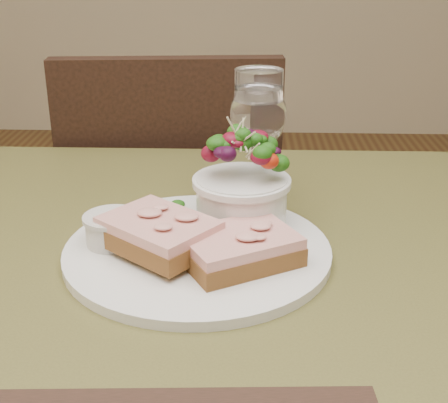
{
  "coord_description": "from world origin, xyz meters",
  "views": [
    {
      "loc": [
        0.04,
        -0.65,
        1.1
      ],
      "look_at": [
        0.02,
        0.02,
        0.81
      ],
      "focal_mm": 50.0,
      "sensor_mm": 36.0,
      "label": 1
    }
  ],
  "objects_px": {
    "cafe_table": "(210,328)",
    "chair_far": "(178,300)",
    "sandwich_front": "(239,248)",
    "dinner_plate": "(198,251)",
    "salad_bowl": "(242,179)",
    "wine_glass": "(258,119)",
    "sandwich_back": "(159,233)",
    "ramekin": "(113,228)"
  },
  "relations": [
    {
      "from": "sandwich_front",
      "to": "chair_far",
      "type": "bearing_deg",
      "value": 73.98
    },
    {
      "from": "sandwich_back",
      "to": "salad_bowl",
      "type": "xyz_separation_m",
      "value": [
        0.09,
        0.08,
        0.03
      ]
    },
    {
      "from": "sandwich_back",
      "to": "wine_glass",
      "type": "xyz_separation_m",
      "value": [
        0.11,
        0.17,
        0.09
      ]
    },
    {
      "from": "dinner_plate",
      "to": "ramekin",
      "type": "relative_size",
      "value": 4.95
    },
    {
      "from": "ramekin",
      "to": "wine_glass",
      "type": "xyz_separation_m",
      "value": [
        0.17,
        0.15,
        0.09
      ]
    },
    {
      "from": "cafe_table",
      "to": "dinner_plate",
      "type": "height_order",
      "value": "dinner_plate"
    },
    {
      "from": "cafe_table",
      "to": "wine_glass",
      "type": "distance_m",
      "value": 0.28
    },
    {
      "from": "ramekin",
      "to": "salad_bowl",
      "type": "relative_size",
      "value": 0.5
    },
    {
      "from": "chair_far",
      "to": "dinner_plate",
      "type": "xyz_separation_m",
      "value": [
        0.1,
        -0.63,
        0.46
      ]
    },
    {
      "from": "dinner_plate",
      "to": "wine_glass",
      "type": "distance_m",
      "value": 0.21
    },
    {
      "from": "wine_glass",
      "to": "cafe_table",
      "type": "bearing_deg",
      "value": -109.9
    },
    {
      "from": "sandwich_front",
      "to": "sandwich_back",
      "type": "bearing_deg",
      "value": 140.07
    },
    {
      "from": "cafe_table",
      "to": "chair_far",
      "type": "xyz_separation_m",
      "value": [
        -0.12,
        0.63,
        -0.36
      ]
    },
    {
      "from": "cafe_table",
      "to": "salad_bowl",
      "type": "bearing_deg",
      "value": 61.65
    },
    {
      "from": "salad_bowl",
      "to": "sandwich_back",
      "type": "bearing_deg",
      "value": -137.97
    },
    {
      "from": "dinner_plate",
      "to": "sandwich_front",
      "type": "height_order",
      "value": "sandwich_front"
    },
    {
      "from": "sandwich_front",
      "to": "sandwich_back",
      "type": "xyz_separation_m",
      "value": [
        -0.09,
        0.02,
        0.01
      ]
    },
    {
      "from": "cafe_table",
      "to": "salad_bowl",
      "type": "xyz_separation_m",
      "value": [
        0.04,
        0.07,
        0.17
      ]
    },
    {
      "from": "dinner_plate",
      "to": "sandwich_back",
      "type": "xyz_separation_m",
      "value": [
        -0.04,
        -0.02,
        0.03
      ]
    },
    {
      "from": "salad_bowl",
      "to": "wine_glass",
      "type": "distance_m",
      "value": 0.11
    },
    {
      "from": "salad_bowl",
      "to": "wine_glass",
      "type": "xyz_separation_m",
      "value": [
        0.02,
        0.09,
        0.05
      ]
    },
    {
      "from": "wine_glass",
      "to": "ramekin",
      "type": "bearing_deg",
      "value": -138.47
    },
    {
      "from": "dinner_plate",
      "to": "sandwich_front",
      "type": "relative_size",
      "value": 2.06
    },
    {
      "from": "chair_far",
      "to": "sandwich_front",
      "type": "xyz_separation_m",
      "value": [
        0.15,
        -0.66,
        0.49
      ]
    },
    {
      "from": "dinner_plate",
      "to": "salad_bowl",
      "type": "distance_m",
      "value": 0.11
    },
    {
      "from": "chair_far",
      "to": "sandwich_back",
      "type": "height_order",
      "value": "chair_far"
    },
    {
      "from": "chair_far",
      "to": "cafe_table",
      "type": "bearing_deg",
      "value": 95.84
    },
    {
      "from": "sandwich_back",
      "to": "wine_glass",
      "type": "bearing_deg",
      "value": 95.41
    },
    {
      "from": "ramekin",
      "to": "chair_far",
      "type": "bearing_deg",
      "value": 90.18
    },
    {
      "from": "dinner_plate",
      "to": "sandwich_back",
      "type": "distance_m",
      "value": 0.05
    },
    {
      "from": "ramekin",
      "to": "wine_glass",
      "type": "distance_m",
      "value": 0.25
    },
    {
      "from": "chair_far",
      "to": "sandwich_back",
      "type": "distance_m",
      "value": 0.81
    },
    {
      "from": "chair_far",
      "to": "sandwich_front",
      "type": "bearing_deg",
      "value": 98.25
    },
    {
      "from": "cafe_table",
      "to": "ramekin",
      "type": "bearing_deg",
      "value": 177.0
    },
    {
      "from": "dinner_plate",
      "to": "sandwich_back",
      "type": "height_order",
      "value": "sandwich_back"
    },
    {
      "from": "chair_far",
      "to": "sandwich_back",
      "type": "relative_size",
      "value": 5.82
    },
    {
      "from": "wine_glass",
      "to": "sandwich_front",
      "type": "bearing_deg",
      "value": -96.54
    },
    {
      "from": "sandwich_front",
      "to": "wine_glass",
      "type": "xyz_separation_m",
      "value": [
        0.02,
        0.19,
        0.09
      ]
    },
    {
      "from": "dinner_plate",
      "to": "wine_glass",
      "type": "height_order",
      "value": "wine_glass"
    },
    {
      "from": "dinner_plate",
      "to": "sandwich_front",
      "type": "xyz_separation_m",
      "value": [
        0.05,
        -0.03,
        0.02
      ]
    },
    {
      "from": "sandwich_back",
      "to": "salad_bowl",
      "type": "bearing_deg",
      "value": 80.59
    },
    {
      "from": "sandwich_back",
      "to": "ramekin",
      "type": "height_order",
      "value": "sandwich_back"
    }
  ]
}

